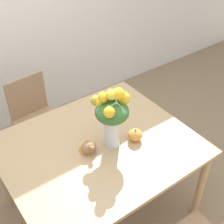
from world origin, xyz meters
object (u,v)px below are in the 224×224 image
object	(u,v)px
flower_vase	(112,115)
dining_chair_near_window	(37,118)
turkey_figurine	(87,146)
pumpkin	(135,135)

from	to	relation	value
flower_vase	dining_chair_near_window	distance (m)	1.16
turkey_figurine	flower_vase	bearing A→B (deg)	-12.32
flower_vase	turkey_figurine	world-z (taller)	flower_vase
turkey_figurine	dining_chair_near_window	xyz separation A→B (m)	(-0.01, 0.95, -0.37)
turkey_figurine	dining_chair_near_window	distance (m)	1.01
pumpkin	turkey_figurine	size ratio (longest dim) A/B	0.68
dining_chair_near_window	turkey_figurine	bearing A→B (deg)	-94.85
pumpkin	turkey_figurine	world-z (taller)	pumpkin
pumpkin	dining_chair_near_window	size ratio (longest dim) A/B	0.13
flower_vase	dining_chair_near_window	bearing A→B (deg)	100.99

